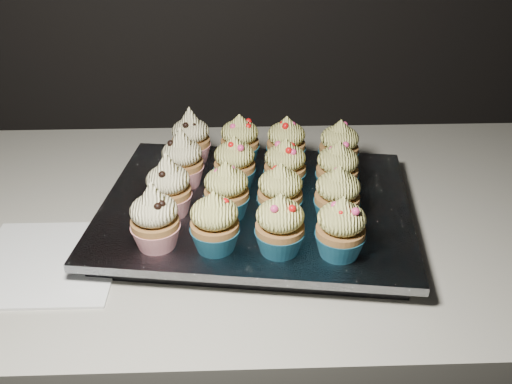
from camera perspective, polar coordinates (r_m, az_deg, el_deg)
worktop at (r=0.89m, az=2.22°, el=-2.59°), size 2.44×0.64×0.04m
napkin at (r=0.81m, az=-20.01°, el=-6.60°), size 0.18×0.18×0.00m
baking_tray at (r=0.84m, az=-0.00°, el=-2.28°), size 0.45×0.36×0.02m
foil_lining at (r=0.83m, az=-0.00°, el=-1.30°), size 0.48×0.40×0.01m
cupcake_0 at (r=0.73m, az=-10.10°, el=-2.69°), size 0.06×0.06×0.10m
cupcake_1 at (r=0.72m, az=-4.16°, el=-3.13°), size 0.06×0.06×0.08m
cupcake_2 at (r=0.71m, az=2.40°, el=-3.40°), size 0.06×0.06×0.08m
cupcake_3 at (r=0.71m, az=8.48°, el=-3.67°), size 0.06×0.06×0.08m
cupcake_4 at (r=0.79m, az=-8.72°, el=0.41°), size 0.06×0.06×0.10m
cupcake_5 at (r=0.78m, az=-2.97°, el=0.05°), size 0.06×0.06×0.08m
cupcake_6 at (r=0.78m, az=2.42°, el=-0.12°), size 0.06×0.06×0.08m
cupcake_7 at (r=0.78m, az=8.14°, el=-0.42°), size 0.06×0.06×0.08m
cupcake_8 at (r=0.86m, az=-7.36°, el=3.14°), size 0.06×0.06×0.10m
cupcake_9 at (r=0.85m, az=-2.16°, el=2.82°), size 0.06×0.06×0.08m
cupcake_10 at (r=0.84m, az=2.92°, el=2.53°), size 0.06×0.06×0.08m
cupcake_11 at (r=0.84m, az=8.12°, el=2.25°), size 0.06×0.06×0.08m
cupcake_12 at (r=0.93m, az=-6.53°, el=5.34°), size 0.06×0.06×0.10m
cupcake_13 at (r=0.92m, az=-1.64°, el=5.12°), size 0.06×0.06×0.08m
cupcake_14 at (r=0.91m, az=3.03°, el=4.90°), size 0.06×0.06×0.08m
cupcake_15 at (r=0.91m, az=8.30°, el=4.48°), size 0.06×0.06×0.08m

